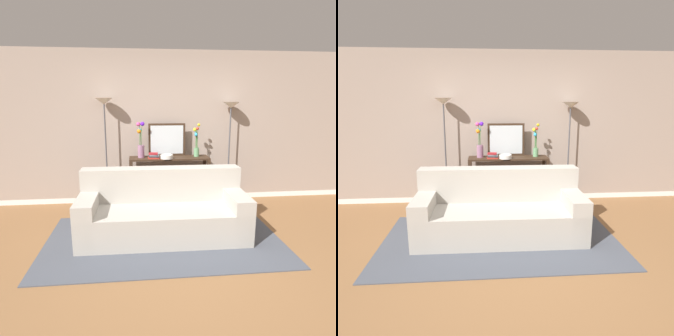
# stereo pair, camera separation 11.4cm
# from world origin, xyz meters

# --- Properties ---
(ground_plane) EXTENTS (16.00, 16.00, 0.02)m
(ground_plane) POSITION_xyz_m (0.00, 0.00, -0.01)
(ground_plane) COLOR brown
(back_wall) EXTENTS (12.00, 0.15, 2.60)m
(back_wall) POSITION_xyz_m (0.00, 2.21, 1.30)
(back_wall) COLOR white
(back_wall) RESTS_ON ground
(area_rug) EXTENTS (3.02, 1.74, 0.01)m
(area_rug) POSITION_xyz_m (-0.26, 0.54, 0.01)
(area_rug) COLOR #474C56
(area_rug) RESTS_ON ground
(couch) EXTENTS (2.18, 0.90, 0.88)m
(couch) POSITION_xyz_m (-0.26, 0.71, 0.31)
(couch) COLOR #ADA89E
(couch) RESTS_ON ground
(console_table) EXTENTS (1.33, 0.37, 0.85)m
(console_table) POSITION_xyz_m (-0.05, 1.86, 0.58)
(console_table) COLOR #382619
(console_table) RESTS_ON ground
(floor_lamp_left) EXTENTS (0.28, 0.28, 1.82)m
(floor_lamp_left) POSITION_xyz_m (-1.09, 1.94, 1.43)
(floor_lamp_left) COLOR #4C4C51
(floor_lamp_left) RESTS_ON ground
(floor_lamp_right) EXTENTS (0.28, 0.28, 1.75)m
(floor_lamp_right) POSITION_xyz_m (1.00, 1.94, 1.38)
(floor_lamp_right) COLOR #4C4C51
(floor_lamp_right) RESTS_ON ground
(wall_mirror) EXTENTS (0.63, 0.02, 0.55)m
(wall_mirror) POSITION_xyz_m (-0.07, 2.01, 1.13)
(wall_mirror) COLOR #382619
(wall_mirror) RESTS_ON console_table
(vase_tall_flowers) EXTENTS (0.13, 0.12, 0.59)m
(vase_tall_flowers) POSITION_xyz_m (-0.52, 1.88, 1.08)
(vase_tall_flowers) COLOR gray
(vase_tall_flowers) RESTS_ON console_table
(vase_short_flowers) EXTENTS (0.12, 0.11, 0.56)m
(vase_short_flowers) POSITION_xyz_m (0.42, 1.89, 1.07)
(vase_short_flowers) COLOR #669E6B
(vase_short_flowers) RESTS_ON console_table
(fruit_bowl) EXTENTS (0.21, 0.21, 0.07)m
(fruit_bowl) POSITION_xyz_m (-0.10, 1.74, 0.88)
(fruit_bowl) COLOR silver
(fruit_bowl) RESTS_ON console_table
(book_stack) EXTENTS (0.19, 0.14, 0.09)m
(book_stack) POSITION_xyz_m (-0.31, 1.77, 0.89)
(book_stack) COLOR #BC3328
(book_stack) RESTS_ON console_table
(book_row_under_console) EXTENTS (0.35, 0.17, 0.13)m
(book_row_under_console) POSITION_xyz_m (-0.42, 1.86, 0.06)
(book_row_under_console) COLOR silver
(book_row_under_console) RESTS_ON ground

